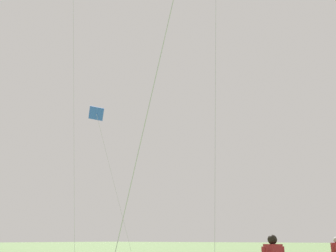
# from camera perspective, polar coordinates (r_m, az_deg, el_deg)

# --- Properties ---
(small_kite_diamond_red) EXTENTS (2.01, 3.15, 10.22)m
(small_kite_diamond_red) POSITION_cam_1_polar(r_m,az_deg,el_deg) (28.08, -10.10, 1.20)
(small_kite_diamond_red) COLOR blue
(small_kite_diamond_red) RESTS_ON ground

